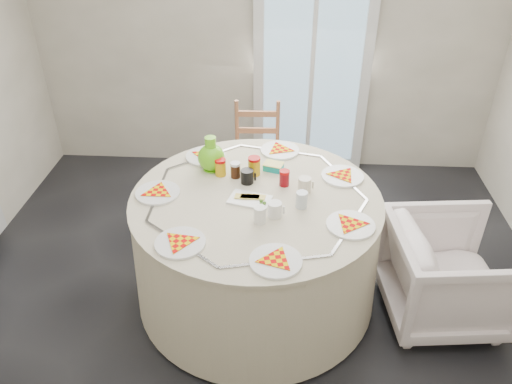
# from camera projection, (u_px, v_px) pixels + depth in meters

# --- Properties ---
(floor) EXTENTS (4.00, 4.00, 0.00)m
(floor) POSITION_uv_depth(u_px,v_px,m) (250.00, 316.00, 3.18)
(floor) COLOR black
(floor) RESTS_ON ground
(wall_back) EXTENTS (4.00, 0.02, 2.60)m
(wall_back) POSITION_uv_depth(u_px,v_px,m) (266.00, 25.00, 4.13)
(wall_back) COLOR #BCB5A3
(wall_back) RESTS_ON floor
(glass_door) EXTENTS (1.00, 0.08, 2.10)m
(glass_door) POSITION_uv_depth(u_px,v_px,m) (313.00, 57.00, 4.21)
(glass_door) COLOR silver
(glass_door) RESTS_ON floor
(table) EXTENTS (1.54, 1.54, 0.78)m
(table) POSITION_uv_depth(u_px,v_px,m) (256.00, 248.00, 3.16)
(table) COLOR beige
(table) RESTS_ON floor
(wooden_chair) EXTENTS (0.40, 0.38, 0.86)m
(wooden_chair) POSITION_uv_depth(u_px,v_px,m) (257.00, 153.00, 4.00)
(wooden_chair) COLOR #9A6840
(wooden_chair) RESTS_ON floor
(armchair) EXTENTS (0.72, 0.76, 0.71)m
(armchair) POSITION_uv_depth(u_px,v_px,m) (450.00, 265.00, 3.00)
(armchair) COLOR white
(armchair) RESTS_ON floor
(place_settings) EXTENTS (1.54, 1.54, 0.03)m
(place_settings) POSITION_uv_depth(u_px,v_px,m) (256.00, 196.00, 2.94)
(place_settings) COLOR silver
(place_settings) RESTS_ON table
(jar_cluster) EXTENTS (0.48, 0.27, 0.13)m
(jar_cluster) POSITION_uv_depth(u_px,v_px,m) (250.00, 172.00, 3.07)
(jar_cluster) COLOR #A36017
(jar_cluster) RESTS_ON table
(butter_tub) EXTENTS (0.14, 0.12, 0.05)m
(butter_tub) POSITION_uv_depth(u_px,v_px,m) (273.00, 167.00, 3.20)
(butter_tub) COLOR #0D989E
(butter_tub) RESTS_ON table
(green_pitcher) EXTENTS (0.17, 0.17, 0.22)m
(green_pitcher) POSITION_uv_depth(u_px,v_px,m) (211.00, 155.00, 3.16)
(green_pitcher) COLOR #62CA17
(green_pitcher) RESTS_ON table
(cheese_platter) EXTENTS (0.27, 0.21, 0.03)m
(cheese_platter) POSITION_uv_depth(u_px,v_px,m) (250.00, 200.00, 2.91)
(cheese_platter) COLOR white
(cheese_platter) RESTS_ON table
(mugs_glasses) EXTENTS (0.64, 0.64, 0.11)m
(mugs_glasses) POSITION_uv_depth(u_px,v_px,m) (276.00, 188.00, 2.94)
(mugs_glasses) COLOR gray
(mugs_glasses) RESTS_ON table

